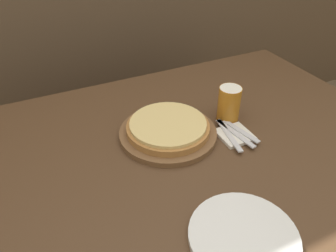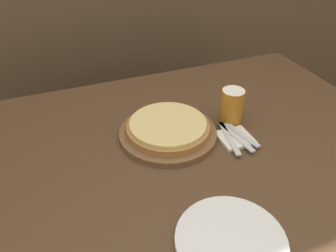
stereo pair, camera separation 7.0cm
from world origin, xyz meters
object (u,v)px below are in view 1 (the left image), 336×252
Objects in this scene: beer_glass at (229,103)px; spoon at (241,131)px; fork at (229,135)px; pizza_on_board at (168,130)px; dinner_knife at (235,133)px; dinner_plate at (243,236)px.

beer_glass is 0.12m from spoon.
fork is 0.05m from spoon.
pizza_on_board reaches higher than dinner_knife.
dinner_knife and spoon have the same top height.
beer_glass is at bearing -0.97° from pizza_on_board.
dinner_plate is at bearing -91.89° from pizza_on_board.
pizza_on_board is 0.46m from dinner_plate.
dinner_knife is (0.22, 0.35, 0.01)m from dinner_plate.
beer_glass reaches higher than dinner_plate.
dinner_knife is (-0.04, -0.10, -0.06)m from beer_glass.
dinner_plate reaches higher than fork.
dinner_plate is (-0.02, -0.46, -0.02)m from pizza_on_board.
pizza_on_board is at bearing 179.03° from beer_glass.
fork is at bearing 60.83° from dinner_plate.
pizza_on_board reaches higher than spoon.
dinner_plate is 0.42m from dinner_knife.
dinner_plate reaches higher than dinner_knife.
pizza_on_board is at bearing 149.77° from fork.
dinner_plate is at bearing -122.17° from dinner_knife.
dinner_knife is (0.21, -0.11, -0.01)m from pizza_on_board.
beer_glass is at bearing 58.51° from fork.
beer_glass is 0.70× the size of fork.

